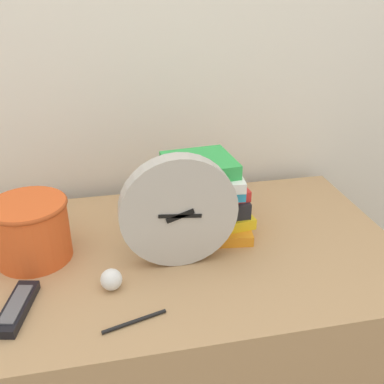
{
  "coord_description": "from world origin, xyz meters",
  "views": [
    {
      "loc": [
        -0.05,
        -0.62,
        1.43
      ],
      "look_at": [
        0.15,
        0.35,
        0.93
      ],
      "focal_mm": 42.0,
      "sensor_mm": 36.0,
      "label": 1
    }
  ],
  "objects_px": {
    "desk_clock": "(179,212)",
    "crumpled_paper_ball": "(111,279)",
    "tv_remote": "(17,308)",
    "book_stack": "(206,197)",
    "pen": "(135,321)",
    "basket": "(31,229)"
  },
  "relations": [
    {
      "from": "basket",
      "to": "tv_remote",
      "type": "height_order",
      "value": "basket"
    },
    {
      "from": "basket",
      "to": "crumpled_paper_ball",
      "type": "relative_size",
      "value": 3.87
    },
    {
      "from": "tv_remote",
      "to": "crumpled_paper_ball",
      "type": "relative_size",
      "value": 3.37
    },
    {
      "from": "desk_clock",
      "to": "crumpled_paper_ball",
      "type": "relative_size",
      "value": 5.68
    },
    {
      "from": "desk_clock",
      "to": "pen",
      "type": "height_order",
      "value": "desk_clock"
    },
    {
      "from": "tv_remote",
      "to": "desk_clock",
      "type": "bearing_deg",
      "value": 16.56
    },
    {
      "from": "book_stack",
      "to": "basket",
      "type": "xyz_separation_m",
      "value": [
        -0.44,
        -0.03,
        -0.02
      ]
    },
    {
      "from": "crumpled_paper_ball",
      "to": "pen",
      "type": "bearing_deg",
      "value": -71.92
    },
    {
      "from": "basket",
      "to": "pen",
      "type": "relative_size",
      "value": 1.41
    },
    {
      "from": "book_stack",
      "to": "tv_remote",
      "type": "distance_m",
      "value": 0.53
    },
    {
      "from": "desk_clock",
      "to": "tv_remote",
      "type": "bearing_deg",
      "value": -163.44
    },
    {
      "from": "desk_clock",
      "to": "book_stack",
      "type": "xyz_separation_m",
      "value": [
        0.09,
        0.12,
        -0.03
      ]
    },
    {
      "from": "tv_remote",
      "to": "basket",
      "type": "bearing_deg",
      "value": 84.99
    },
    {
      "from": "tv_remote",
      "to": "crumpled_paper_ball",
      "type": "xyz_separation_m",
      "value": [
        0.2,
        0.04,
        0.01
      ]
    },
    {
      "from": "desk_clock",
      "to": "crumpled_paper_ball",
      "type": "distance_m",
      "value": 0.22
    },
    {
      "from": "desk_clock",
      "to": "crumpled_paper_ball",
      "type": "bearing_deg",
      "value": -156.83
    },
    {
      "from": "tv_remote",
      "to": "pen",
      "type": "height_order",
      "value": "tv_remote"
    },
    {
      "from": "book_stack",
      "to": "pen",
      "type": "relative_size",
      "value": 1.9
    },
    {
      "from": "crumpled_paper_ball",
      "to": "pen",
      "type": "xyz_separation_m",
      "value": [
        0.04,
        -0.12,
        -0.02
      ]
    },
    {
      "from": "book_stack",
      "to": "crumpled_paper_ball",
      "type": "distance_m",
      "value": 0.34
    },
    {
      "from": "desk_clock",
      "to": "book_stack",
      "type": "distance_m",
      "value": 0.16
    },
    {
      "from": "crumpled_paper_ball",
      "to": "pen",
      "type": "height_order",
      "value": "crumpled_paper_ball"
    }
  ]
}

